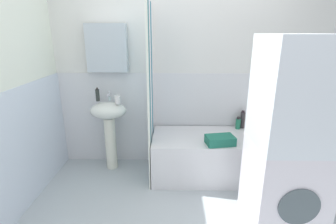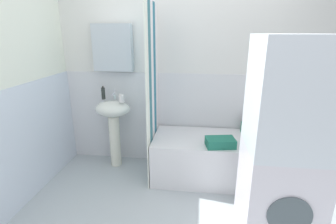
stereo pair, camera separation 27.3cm
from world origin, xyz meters
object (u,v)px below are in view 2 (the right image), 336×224
(sink, at_px, (114,119))
(lotion_bottle, at_px, (259,126))
(bathtub, at_px, (214,158))
(towel_folded, at_px, (220,142))
(soap_dispenser, at_px, (103,93))
(conditioner_bottle, at_px, (266,126))
(toothbrush_cup, at_px, (121,98))
(body_wash_bottle, at_px, (248,122))
(washer_dryer_stack, at_px, (284,149))
(shampoo_bottle, at_px, (243,126))

(sink, height_order, lotion_bottle, sink)
(bathtub, bearing_deg, towel_folded, -80.13)
(bathtub, height_order, lotion_bottle, lotion_bottle)
(sink, height_order, towel_folded, sink)
(soap_dispenser, xyz_separation_m, lotion_bottle, (1.94, 0.02, -0.36))
(soap_dispenser, distance_m, conditioner_bottle, 2.06)
(toothbrush_cup, distance_m, body_wash_bottle, 1.58)
(sink, bearing_deg, lotion_bottle, 3.11)
(lotion_bottle, relative_size, washer_dryer_stack, 0.11)
(soap_dispenser, distance_m, lotion_bottle, 1.97)
(body_wash_bottle, distance_m, shampoo_bottle, 0.08)
(soap_dispenser, bearing_deg, lotion_bottle, 0.56)
(shampoo_bottle, bearing_deg, bathtub, -143.45)
(shampoo_bottle, bearing_deg, toothbrush_cup, -174.63)
(toothbrush_cup, relative_size, conditioner_bottle, 0.59)
(toothbrush_cup, bearing_deg, towel_folded, -15.77)
(lotion_bottle, xyz_separation_m, shampoo_bottle, (-0.18, 0.01, -0.01))
(sink, relative_size, bathtub, 0.61)
(toothbrush_cup, distance_m, shampoo_bottle, 1.53)
(body_wash_bottle, xyz_separation_m, washer_dryer_stack, (0.05, -1.19, 0.22))
(body_wash_bottle, bearing_deg, towel_folded, -126.09)
(toothbrush_cup, height_order, lotion_bottle, toothbrush_cup)
(sink, bearing_deg, soap_dispenser, 150.64)
(sink, xyz_separation_m, towel_folded, (1.31, -0.37, -0.08))
(soap_dispenser, xyz_separation_m, bathtub, (1.41, -0.23, -0.70))
(bathtub, xyz_separation_m, towel_folded, (0.04, -0.22, 0.30))
(soap_dispenser, height_order, body_wash_bottle, soap_dispenser)
(soap_dispenser, height_order, bathtub, soap_dispenser)
(conditioner_bottle, bearing_deg, bathtub, -156.57)
(body_wash_bottle, bearing_deg, soap_dispenser, -178.21)
(toothbrush_cup, xyz_separation_m, towel_folded, (1.18, -0.33, -0.37))
(washer_dryer_stack, bearing_deg, shampoo_bottle, 95.26)
(sink, distance_m, toothbrush_cup, 0.31)
(bathtub, relative_size, lotion_bottle, 7.95)
(toothbrush_cup, xyz_separation_m, lotion_bottle, (1.67, 0.13, -0.33))
(soap_dispenser, bearing_deg, body_wash_bottle, 1.79)
(toothbrush_cup, relative_size, towel_folded, 0.33)
(conditioner_bottle, height_order, towel_folded, conditioner_bottle)
(soap_dispenser, distance_m, shampoo_bottle, 1.79)
(conditioner_bottle, distance_m, body_wash_bottle, 0.22)
(sink, bearing_deg, bathtub, -6.87)
(bathtub, distance_m, lotion_bottle, 0.68)
(toothbrush_cup, bearing_deg, washer_dryer_stack, -32.67)
(soap_dispenser, height_order, conditioner_bottle, soap_dispenser)
(shampoo_bottle, bearing_deg, conditioner_bottle, 2.60)
(toothbrush_cup, bearing_deg, sink, 164.44)
(conditioner_bottle, distance_m, washer_dryer_stack, 1.21)
(sink, relative_size, soap_dispenser, 5.14)
(sink, distance_m, bathtub, 1.33)
(bathtub, xyz_separation_m, washer_dryer_stack, (0.45, -0.90, 0.58))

